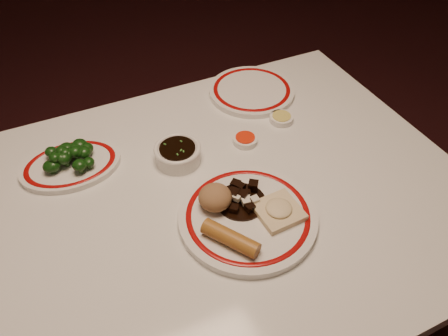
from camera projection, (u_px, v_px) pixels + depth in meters
dining_table at (210, 223)px, 1.06m from camera, size 1.20×0.90×0.75m
main_plate at (248, 216)px, 0.94m from camera, size 0.38×0.38×0.02m
rice_mound at (215, 197)px, 0.93m from camera, size 0.07×0.07×0.05m
spring_roll at (230, 238)px, 0.87m from camera, size 0.10×0.12×0.03m
fried_wonton at (279, 210)px, 0.93m from camera, size 0.09×0.09×0.03m
stirfry_heap at (241, 198)px, 0.95m from camera, size 0.11×0.11×0.03m
broccoli_plate at (71, 165)px, 1.05m from camera, size 0.25×0.22×0.02m
broccoli_pile at (69, 155)px, 1.03m from camera, size 0.12×0.11×0.05m
soy_bowl at (178, 154)px, 1.06m from camera, size 0.11×0.11×0.04m
sweet_sour_dish at (245, 140)px, 1.12m from camera, size 0.06×0.06×0.02m
mustard_dish at (281, 118)px, 1.18m from camera, size 0.06×0.06×0.02m
far_plate at (252, 91)px, 1.28m from camera, size 0.30×0.30×0.02m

